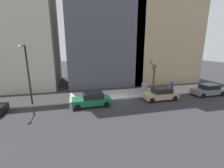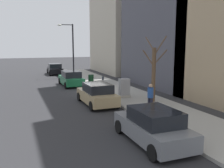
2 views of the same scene
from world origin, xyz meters
TOP-DOWN VIEW (x-y plane):
  - ground_plane at (0.00, 0.00)m, footprint 120.00×120.00m
  - sidewalk at (2.00, 0.00)m, footprint 4.00×36.00m
  - parked_car_grey at (-1.10, -12.72)m, footprint 1.93×4.21m
  - parked_car_tan at (-1.20, -5.36)m, footprint 1.96×4.22m
  - parked_car_green at (-1.19, 3.23)m, footprint 1.97×4.22m
  - parking_meter at (0.45, -1.85)m, footprint 0.14×0.10m
  - utility_box at (1.30, -4.37)m, footprint 0.83×0.61m
  - streetlamp at (0.28, 9.78)m, footprint 1.97×0.32m
  - bare_tree at (2.61, -6.43)m, footprint 1.64×1.89m
  - trash_bin at (0.90, 3.21)m, footprint 0.56×0.56m
  - pedestrian_near_meter at (1.14, -8.60)m, footprint 0.36×0.40m
  - office_tower_left at (11.95, -11.16)m, footprint 12.90×12.90m
  - office_block_center at (11.52, -0.06)m, footprint 12.05×12.05m
  - office_tower_right at (11.22, 13.46)m, footprint 11.43×11.43m

SIDE VIEW (x-z plane):
  - ground_plane at x=0.00m, z-range 0.00..0.00m
  - sidewalk at x=2.00m, z-range 0.00..0.15m
  - trash_bin at x=0.90m, z-range 0.15..1.05m
  - parked_car_grey at x=-1.10m, z-range -0.02..1.50m
  - parked_car_tan at x=-1.20m, z-range -0.02..1.50m
  - parked_car_green at x=-1.19m, z-range -0.02..1.50m
  - utility_box at x=1.30m, z-range 0.13..1.56m
  - parking_meter at x=0.45m, z-range 0.30..1.65m
  - pedestrian_near_meter at x=1.14m, z-range 0.26..1.92m
  - bare_tree at x=2.61m, z-range -0.05..4.56m
  - streetlamp at x=0.28m, z-range 0.77..7.27m
  - office_tower_right at x=11.22m, z-range 0.00..15.44m
  - office_block_center at x=11.52m, z-range 0.00..22.31m
  - office_tower_left at x=11.95m, z-range 0.00..24.86m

